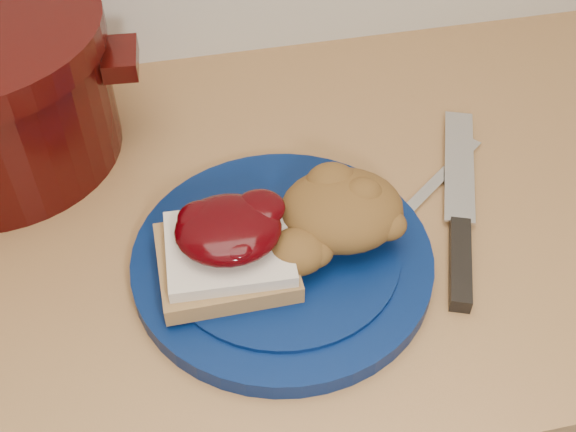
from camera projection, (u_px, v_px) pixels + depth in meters
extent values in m
cube|color=beige|center=(265.00, 423.00, 1.11)|extent=(4.00, 0.60, 0.86)
cylinder|color=#041642|center=(282.00, 260.00, 0.71)|extent=(0.32, 0.32, 0.02)
cube|color=olive|center=(226.00, 262.00, 0.67)|extent=(0.13, 0.11, 0.02)
cube|color=beige|center=(229.00, 248.00, 0.66)|extent=(0.12, 0.11, 0.01)
ellipsoid|color=black|center=(228.00, 229.00, 0.65)|extent=(0.11, 0.10, 0.03)
ellipsoid|color=brown|center=(342.00, 210.00, 0.69)|extent=(0.13, 0.12, 0.06)
cube|color=black|center=(460.00, 263.00, 0.71)|extent=(0.06, 0.11, 0.02)
cube|color=silver|center=(459.00, 164.00, 0.81)|extent=(0.10, 0.18, 0.00)
cube|color=silver|center=(438.00, 180.00, 0.80)|extent=(0.14, 0.11, 0.00)
cube|color=black|center=(120.00, 58.00, 0.77)|extent=(0.04, 0.07, 0.02)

